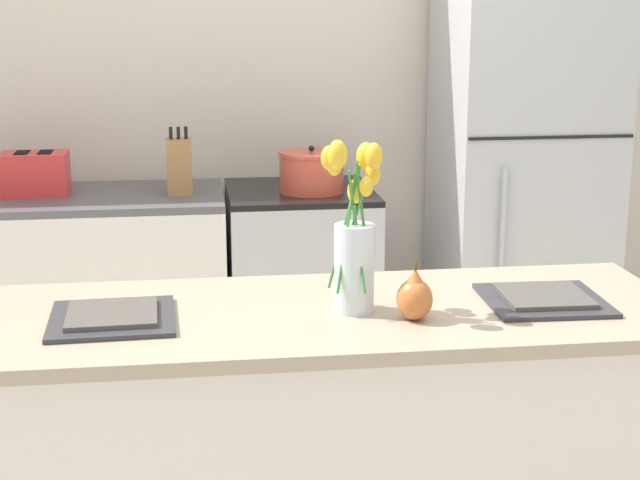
# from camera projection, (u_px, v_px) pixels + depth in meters

# --- Properties ---
(back_wall) EXTENTS (5.20, 0.08, 2.70)m
(back_wall) POSITION_uv_depth(u_px,v_px,m) (266.00, 73.00, 4.31)
(back_wall) COLOR silver
(back_wall) RESTS_ON ground_plane
(kitchen_island) EXTENTS (1.80, 0.66, 0.90)m
(kitchen_island) POSITION_uv_depth(u_px,v_px,m) (333.00, 469.00, 2.61)
(kitchen_island) COLOR silver
(kitchen_island) RESTS_ON ground_plane
(back_counter) EXTENTS (1.68, 0.60, 0.90)m
(back_counter) POSITION_uv_depth(u_px,v_px,m) (19.00, 305.00, 4.01)
(back_counter) COLOR silver
(back_counter) RESTS_ON ground_plane
(stove_range) EXTENTS (0.60, 0.61, 0.90)m
(stove_range) POSITION_uv_depth(u_px,v_px,m) (301.00, 293.00, 4.16)
(stove_range) COLOR #B2B5B7
(stove_range) RESTS_ON ground_plane
(refrigerator) EXTENTS (0.68, 0.67, 1.84)m
(refrigerator) POSITION_uv_depth(u_px,v_px,m) (521.00, 179.00, 4.17)
(refrigerator) COLOR #B7BABC
(refrigerator) RESTS_ON ground_plane
(flower_vase) EXTENTS (0.15, 0.17, 0.44)m
(flower_vase) POSITION_uv_depth(u_px,v_px,m) (354.00, 240.00, 2.44)
(flower_vase) COLOR silver
(flower_vase) RESTS_ON kitchen_island
(pear_figurine) EXTENTS (0.09, 0.09, 0.15)m
(pear_figurine) POSITION_uv_depth(u_px,v_px,m) (415.00, 297.00, 2.40)
(pear_figurine) COLOR #C66B33
(pear_figurine) RESTS_ON kitchen_island
(plate_setting_left) EXTENTS (0.31, 0.31, 0.02)m
(plate_setting_left) POSITION_uv_depth(u_px,v_px,m) (112.00, 317.00, 2.41)
(plate_setting_left) COLOR #333338
(plate_setting_left) RESTS_ON kitchen_island
(plate_setting_right) EXTENTS (0.31, 0.31, 0.02)m
(plate_setting_right) POSITION_uv_depth(u_px,v_px,m) (544.00, 299.00, 2.55)
(plate_setting_right) COLOR #333338
(plate_setting_right) RESTS_ON kitchen_island
(toaster) EXTENTS (0.28, 0.18, 0.17)m
(toaster) POSITION_uv_depth(u_px,v_px,m) (35.00, 173.00, 3.93)
(toaster) COLOR red
(toaster) RESTS_ON back_counter
(cooking_pot) EXTENTS (0.27, 0.27, 0.19)m
(cooking_pot) POSITION_uv_depth(u_px,v_px,m) (312.00, 172.00, 3.98)
(cooking_pot) COLOR #CC4C38
(cooking_pot) RESTS_ON stove_range
(knife_block) EXTENTS (0.10, 0.14, 0.27)m
(knife_block) POSITION_uv_depth(u_px,v_px,m) (179.00, 166.00, 3.94)
(knife_block) COLOR #A37547
(knife_block) RESTS_ON back_counter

